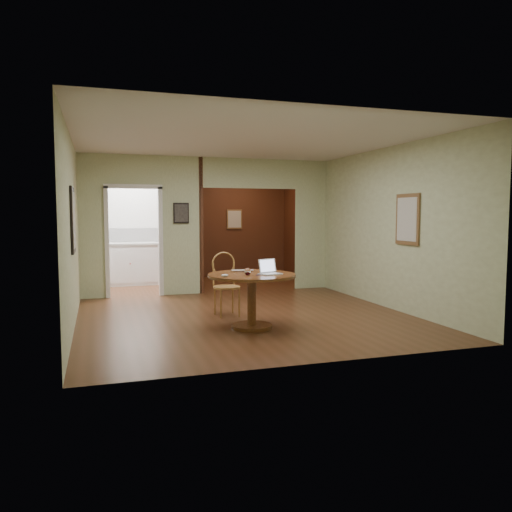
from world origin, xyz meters
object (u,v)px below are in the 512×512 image
object	(u,v)px
dining_table	(252,288)
open_laptop	(269,270)
closed_laptop	(243,271)
chair	(225,280)

from	to	relation	value
dining_table	open_laptop	world-z (taller)	open_laptop
closed_laptop	dining_table	bearing A→B (deg)	-73.22
chair	open_laptop	xyz separation A→B (m)	(0.35, -1.07, 0.27)
open_laptop	closed_laptop	size ratio (longest dim) A/B	1.09
chair	closed_laptop	size ratio (longest dim) A/B	3.10
dining_table	open_laptop	distance (m)	0.35
closed_laptop	open_laptop	bearing A→B (deg)	-45.01
chair	closed_laptop	bearing A→B (deg)	-88.75
closed_laptop	chair	bearing A→B (deg)	103.63
dining_table	open_laptop	size ratio (longest dim) A/B	3.50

